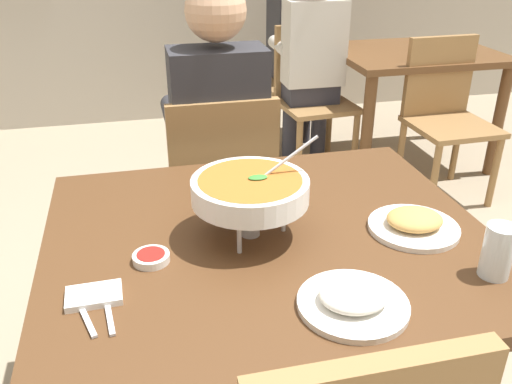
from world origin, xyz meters
name	(u,v)px	position (x,y,z in m)	size (l,w,h in m)	color
dining_table_main	(268,267)	(0.00, 0.00, 0.64)	(1.16, 0.99, 0.74)	#51331C
chair_diner_main	(221,186)	(0.00, 0.78, 0.51)	(0.44, 0.44, 0.90)	olive
diner_main	(218,129)	(0.00, 0.81, 0.75)	(0.40, 0.45, 1.31)	#2D2D38
curry_bowl	(250,191)	(-0.05, 0.01, 0.87)	(0.33, 0.30, 0.26)	silver
rice_plate	(353,299)	(0.10, -0.34, 0.76)	(0.24, 0.24, 0.06)	white
appetizer_plate	(414,223)	(0.38, -0.07, 0.76)	(0.24, 0.24, 0.06)	white
sauce_dish	(151,257)	(-0.31, -0.06, 0.75)	(0.09, 0.09, 0.02)	white
napkin_folded	(94,296)	(-0.44, -0.18, 0.75)	(0.12, 0.08, 0.02)	white
fork_utensil	(84,313)	(-0.46, -0.23, 0.75)	(0.01, 0.17, 0.01)	silver
spoon_utensil	(108,309)	(-0.41, -0.23, 0.75)	(0.01, 0.17, 0.01)	silver
drink_glass	(497,254)	(0.46, -0.30, 0.80)	(0.07, 0.07, 0.13)	silver
dining_table_far	(413,71)	(1.46, 1.95, 0.61)	(1.00, 0.80, 0.74)	brown
chair_bg_left	(305,72)	(0.90, 2.47, 0.51)	(0.46, 0.46, 0.90)	olive
chair_bg_middle	(311,90)	(0.80, 2.04, 0.51)	(0.48, 0.48, 0.90)	olive
chair_bg_right	(445,109)	(1.43, 1.49, 0.51)	(0.45, 0.45, 0.90)	olive
patron_bg_left	(292,37)	(0.81, 2.54, 0.75)	(0.45, 0.40, 1.31)	#2D2D38
patron_bg_middle	(312,54)	(0.78, 2.00, 0.75)	(0.40, 0.45, 1.31)	#2D2D38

